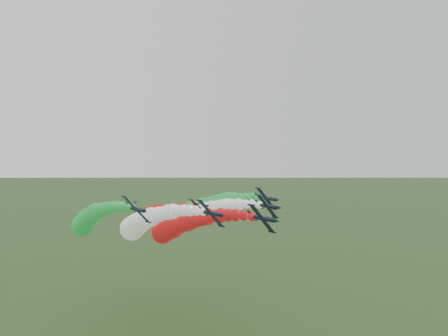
{
  "coord_description": "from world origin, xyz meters",
  "views": [
    {
      "loc": [
        -66.62,
        -76.14,
        53.9
      ],
      "look_at": [
        -4.05,
        10.26,
        50.51
      ],
      "focal_mm": 35.0,
      "sensor_mm": 36.0,
      "label": 1
    }
  ],
  "objects_px": {
    "jet_outer_left": "(90,219)",
    "jet_trail": "(147,218)",
    "jet_inner_left": "(142,223)",
    "jet_lead": "(178,226)",
    "jet_outer_right": "(197,209)",
    "jet_inner_right": "(194,215)"
  },
  "relations": [
    {
      "from": "jet_lead",
      "to": "jet_outer_right",
      "type": "height_order",
      "value": "jet_outer_right"
    },
    {
      "from": "jet_inner_right",
      "to": "jet_trail",
      "type": "height_order",
      "value": "jet_inner_right"
    },
    {
      "from": "jet_trail",
      "to": "jet_inner_right",
      "type": "bearing_deg",
      "value": -54.54
    },
    {
      "from": "jet_inner_right",
      "to": "jet_outer_left",
      "type": "bearing_deg",
      "value": 167.43
    },
    {
      "from": "jet_outer_right",
      "to": "jet_trail",
      "type": "relative_size",
      "value": 1.01
    },
    {
      "from": "jet_inner_right",
      "to": "jet_lead",
      "type": "bearing_deg",
      "value": -135.6
    },
    {
      "from": "jet_inner_right",
      "to": "jet_outer_left",
      "type": "relative_size",
      "value": 1.0
    },
    {
      "from": "jet_inner_left",
      "to": "jet_outer_left",
      "type": "relative_size",
      "value": 1.01
    },
    {
      "from": "jet_inner_right",
      "to": "jet_trail",
      "type": "xyz_separation_m",
      "value": [
        -10.5,
        14.74,
        -1.61
      ]
    },
    {
      "from": "jet_inner_right",
      "to": "jet_outer_right",
      "type": "height_order",
      "value": "jet_outer_right"
    },
    {
      "from": "jet_lead",
      "to": "jet_trail",
      "type": "relative_size",
      "value": 1.01
    },
    {
      "from": "jet_outer_right",
      "to": "jet_lead",
      "type": "bearing_deg",
      "value": -133.15
    },
    {
      "from": "jet_trail",
      "to": "jet_outer_right",
      "type": "bearing_deg",
      "value": -25.91
    },
    {
      "from": "jet_lead",
      "to": "jet_trail",
      "type": "bearing_deg",
      "value": 82.38
    },
    {
      "from": "jet_inner_left",
      "to": "jet_outer_right",
      "type": "distance_m",
      "value": 27.03
    },
    {
      "from": "jet_inner_right",
      "to": "jet_trail",
      "type": "relative_size",
      "value": 1.01
    },
    {
      "from": "jet_inner_right",
      "to": "jet_trail",
      "type": "distance_m",
      "value": 18.17
    },
    {
      "from": "jet_lead",
      "to": "jet_inner_left",
      "type": "bearing_deg",
      "value": 115.3
    },
    {
      "from": "jet_inner_left",
      "to": "jet_outer_left",
      "type": "bearing_deg",
      "value": 144.36
    },
    {
      "from": "jet_lead",
      "to": "jet_outer_left",
      "type": "height_order",
      "value": "jet_outer_left"
    },
    {
      "from": "jet_inner_left",
      "to": "jet_inner_right",
      "type": "relative_size",
      "value": 1.01
    },
    {
      "from": "jet_outer_left",
      "to": "jet_trail",
      "type": "xyz_separation_m",
      "value": [
        22.62,
        7.36,
        -2.47
      ]
    }
  ]
}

